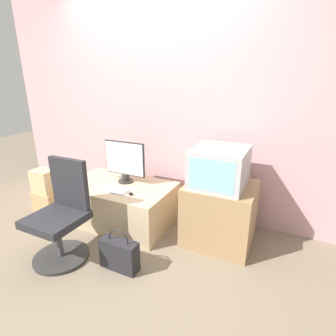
# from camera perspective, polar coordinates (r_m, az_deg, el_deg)

# --- Properties ---
(ground_plane) EXTENTS (12.00, 12.00, 0.00)m
(ground_plane) POSITION_cam_1_polar(r_m,az_deg,el_deg) (2.61, -16.85, -19.21)
(ground_plane) COLOR #7F705B
(wall_back) EXTENTS (4.40, 0.05, 2.60)m
(wall_back) POSITION_cam_1_polar(r_m,az_deg,el_deg) (3.16, -2.57, 13.83)
(wall_back) COLOR #CC9EA3
(wall_back) RESTS_ON ground_plane
(desk) EXTENTS (1.19, 0.75, 0.45)m
(desk) POSITION_cam_1_polar(r_m,az_deg,el_deg) (3.09, -10.41, -7.43)
(desk) COLOR #CCB289
(desk) RESTS_ON ground_plane
(side_stand) EXTENTS (0.65, 0.60, 0.61)m
(side_stand) POSITION_cam_1_polar(r_m,az_deg,el_deg) (2.69, 11.20, -9.65)
(side_stand) COLOR #A37F56
(side_stand) RESTS_ON ground_plane
(main_monitor) EXTENTS (0.51, 0.17, 0.48)m
(main_monitor) POSITION_cam_1_polar(r_m,az_deg,el_deg) (2.99, -9.42, 1.41)
(main_monitor) COLOR #2D2D2D
(main_monitor) RESTS_ON desk
(keyboard) EXTENTS (0.31, 0.14, 0.01)m
(keyboard) POSITION_cam_1_polar(r_m,az_deg,el_deg) (2.85, -11.65, -4.70)
(keyboard) COLOR silver
(keyboard) RESTS_ON desk
(mouse) EXTENTS (0.05, 0.03, 0.03)m
(mouse) POSITION_cam_1_polar(r_m,az_deg,el_deg) (2.71, -8.11, -5.57)
(mouse) COLOR black
(mouse) RESTS_ON desk
(crt_tv) EXTENTS (0.49, 0.52, 0.37)m
(crt_tv) POSITION_cam_1_polar(r_m,az_deg,el_deg) (2.49, 11.14, 0.21)
(crt_tv) COLOR #B7B7BC
(crt_tv) RESTS_ON side_stand
(office_chair) EXTENTS (0.49, 0.49, 0.91)m
(office_chair) POSITION_cam_1_polar(r_m,az_deg,el_deg) (2.58, -22.19, -9.99)
(office_chair) COLOR #333333
(office_chair) RESTS_ON ground_plane
(cardboard_box_lower) EXTENTS (0.31, 0.20, 0.30)m
(cardboard_box_lower) POSITION_cam_1_polar(r_m,az_deg,el_deg) (3.52, -24.74, -6.97)
(cardboard_box_lower) COLOR tan
(cardboard_box_lower) RESTS_ON ground_plane
(cardboard_box_upper) EXTENTS (0.26, 0.19, 0.28)m
(cardboard_box_upper) POSITION_cam_1_polar(r_m,az_deg,el_deg) (3.41, -25.39, -2.63)
(cardboard_box_upper) COLOR #D1B27F
(cardboard_box_upper) RESTS_ON cardboard_box_lower
(handbag) EXTENTS (0.34, 0.13, 0.39)m
(handbag) POSITION_cam_1_polar(r_m,az_deg,el_deg) (2.41, -10.54, -17.97)
(handbag) COLOR #232328
(handbag) RESTS_ON ground_plane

